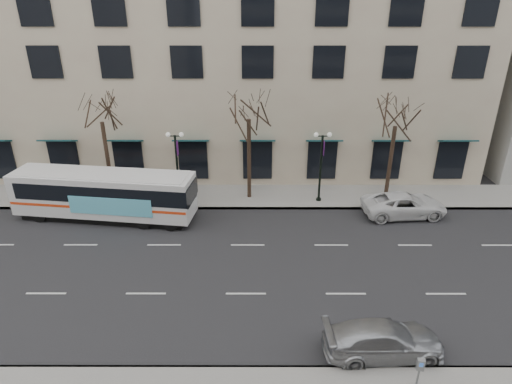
{
  "coord_description": "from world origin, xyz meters",
  "views": [
    {
      "loc": [
        0.54,
        -19.59,
        13.5
      ],
      "look_at": [
        0.5,
        1.18,
        4.0
      ],
      "focal_mm": 30.0,
      "sensor_mm": 36.0,
      "label": 1
    }
  ],
  "objects_px": {
    "tree_far_left": "(100,108)",
    "lamp_post_right": "(321,164)",
    "lamp_post_left": "(177,164)",
    "city_bus": "(105,194)",
    "pay_station": "(420,367)",
    "tree_far_right": "(397,112)",
    "tree_far_mid": "(249,105)",
    "white_pickup": "(404,205)",
    "silver_car": "(384,340)"
  },
  "relations": [
    {
      "from": "lamp_post_left",
      "to": "pay_station",
      "type": "xyz_separation_m",
      "value": [
        11.58,
        -16.13,
        -1.87
      ]
    },
    {
      "from": "lamp_post_left",
      "to": "silver_car",
      "type": "height_order",
      "value": "lamp_post_left"
    },
    {
      "from": "silver_car",
      "to": "white_pickup",
      "type": "bearing_deg",
      "value": -24.4
    },
    {
      "from": "tree_far_left",
      "to": "white_pickup",
      "type": "bearing_deg",
      "value": -7.24
    },
    {
      "from": "tree_far_right",
      "to": "white_pickup",
      "type": "bearing_deg",
      "value": -79.82
    },
    {
      "from": "tree_far_mid",
      "to": "city_bus",
      "type": "height_order",
      "value": "tree_far_mid"
    },
    {
      "from": "lamp_post_right",
      "to": "white_pickup",
      "type": "height_order",
      "value": "lamp_post_right"
    },
    {
      "from": "tree_far_right",
      "to": "pay_station",
      "type": "height_order",
      "value": "tree_far_right"
    },
    {
      "from": "silver_car",
      "to": "white_pickup",
      "type": "relative_size",
      "value": 0.89
    },
    {
      "from": "tree_far_right",
      "to": "lamp_post_left",
      "type": "bearing_deg",
      "value": -177.71
    },
    {
      "from": "tree_far_right",
      "to": "white_pickup",
      "type": "height_order",
      "value": "tree_far_right"
    },
    {
      "from": "city_bus",
      "to": "pay_station",
      "type": "xyz_separation_m",
      "value": [
        15.98,
        -13.71,
        -0.69
      ]
    },
    {
      "from": "tree_far_left",
      "to": "tree_far_right",
      "type": "height_order",
      "value": "tree_far_left"
    },
    {
      "from": "tree_far_mid",
      "to": "tree_far_right",
      "type": "relative_size",
      "value": 1.06
    },
    {
      "from": "tree_far_left",
      "to": "tree_far_mid",
      "type": "distance_m",
      "value": 10.0
    },
    {
      "from": "silver_car",
      "to": "pay_station",
      "type": "relative_size",
      "value": 3.9
    },
    {
      "from": "tree_far_right",
      "to": "lamp_post_right",
      "type": "distance_m",
      "value": 6.11
    },
    {
      "from": "city_bus",
      "to": "lamp_post_left",
      "type": "bearing_deg",
      "value": 36.14
    },
    {
      "from": "tree_far_left",
      "to": "pay_station",
      "type": "height_order",
      "value": "tree_far_left"
    },
    {
      "from": "tree_far_left",
      "to": "city_bus",
      "type": "distance_m",
      "value": 5.81
    },
    {
      "from": "lamp_post_right",
      "to": "tree_far_left",
      "type": "bearing_deg",
      "value": 177.71
    },
    {
      "from": "lamp_post_right",
      "to": "white_pickup",
      "type": "relative_size",
      "value": 0.93
    },
    {
      "from": "tree_far_left",
      "to": "silver_car",
      "type": "distance_m",
      "value": 22.55
    },
    {
      "from": "tree_far_left",
      "to": "lamp_post_right",
      "type": "distance_m",
      "value": 15.48
    },
    {
      "from": "white_pickup",
      "to": "silver_car",
      "type": "bearing_deg",
      "value": 154.37
    },
    {
      "from": "tree_far_mid",
      "to": "tree_far_right",
      "type": "distance_m",
      "value": 10.01
    },
    {
      "from": "city_bus",
      "to": "pay_station",
      "type": "relative_size",
      "value": 9.56
    },
    {
      "from": "tree_far_left",
      "to": "lamp_post_left",
      "type": "bearing_deg",
      "value": -6.83
    },
    {
      "from": "lamp_post_left",
      "to": "city_bus",
      "type": "xyz_separation_m",
      "value": [
        -4.4,
        -2.41,
        -1.18
      ]
    },
    {
      "from": "tree_far_left",
      "to": "city_bus",
      "type": "height_order",
      "value": "tree_far_left"
    },
    {
      "from": "lamp_post_left",
      "to": "tree_far_right",
      "type": "bearing_deg",
      "value": 2.29
    },
    {
      "from": "lamp_post_right",
      "to": "pay_station",
      "type": "distance_m",
      "value": 16.31
    },
    {
      "from": "white_pickup",
      "to": "tree_far_mid",
      "type": "bearing_deg",
      "value": 71.29
    },
    {
      "from": "silver_car",
      "to": "pay_station",
      "type": "bearing_deg",
      "value": -157.49
    },
    {
      "from": "lamp_post_right",
      "to": "silver_car",
      "type": "xyz_separation_m",
      "value": [
        0.73,
        -14.4,
        -2.23
      ]
    },
    {
      "from": "tree_far_left",
      "to": "silver_car",
      "type": "height_order",
      "value": "tree_far_left"
    },
    {
      "from": "tree_far_left",
      "to": "tree_far_mid",
      "type": "height_order",
      "value": "tree_far_mid"
    },
    {
      "from": "tree_far_right",
      "to": "city_bus",
      "type": "height_order",
      "value": "tree_far_right"
    },
    {
      "from": "city_bus",
      "to": "silver_car",
      "type": "height_order",
      "value": "city_bus"
    },
    {
      "from": "tree_far_left",
      "to": "lamp_post_right",
      "type": "bearing_deg",
      "value": -2.29
    },
    {
      "from": "city_bus",
      "to": "silver_car",
      "type": "xyz_separation_m",
      "value": [
        15.14,
        -11.99,
        -1.04
      ]
    },
    {
      "from": "tree_far_left",
      "to": "tree_far_right",
      "type": "distance_m",
      "value": 20.0
    },
    {
      "from": "lamp_post_right",
      "to": "lamp_post_left",
      "type": "bearing_deg",
      "value": 180.0
    },
    {
      "from": "tree_far_left",
      "to": "city_bus",
      "type": "bearing_deg",
      "value": -78.64
    },
    {
      "from": "tree_far_mid",
      "to": "pay_station",
      "type": "xyz_separation_m",
      "value": [
        6.58,
        -16.73,
        -5.84
      ]
    },
    {
      "from": "lamp_post_left",
      "to": "lamp_post_right",
      "type": "relative_size",
      "value": 1.0
    },
    {
      "from": "tree_far_right",
      "to": "silver_car",
      "type": "height_order",
      "value": "tree_far_right"
    },
    {
      "from": "tree_far_right",
      "to": "pay_station",
      "type": "relative_size",
      "value": 6.35
    },
    {
      "from": "lamp_post_left",
      "to": "pay_station",
      "type": "height_order",
      "value": "lamp_post_left"
    },
    {
      "from": "lamp_post_right",
      "to": "pay_station",
      "type": "relative_size",
      "value": 4.11
    }
  ]
}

